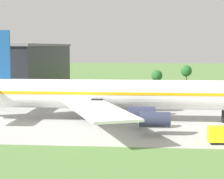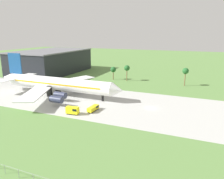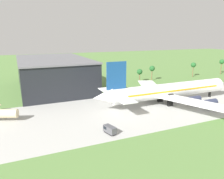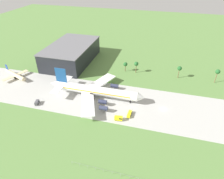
# 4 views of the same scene
# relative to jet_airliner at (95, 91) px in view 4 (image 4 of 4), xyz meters

# --- Properties ---
(ground_plane) EXTENTS (600.00, 600.00, 0.00)m
(ground_plane) POSITION_rel_jet_airliner_xyz_m (47.51, -0.88, -5.85)
(ground_plane) COLOR #5B8442
(taxiway_strip) EXTENTS (320.00, 44.00, 0.02)m
(taxiway_strip) POSITION_rel_jet_airliner_xyz_m (47.51, -0.88, -5.84)
(taxiway_strip) COLOR #B2B2AD
(taxiway_strip) RESTS_ON ground_plane
(jet_airliner) EXTENTS (69.97, 56.18, 19.79)m
(jet_airliner) POSITION_rel_jet_airliner_xyz_m (0.00, 0.00, 0.00)
(jet_airliner) COLOR white
(jet_airliner) RESTS_ON ground_plane
(regional_aircraft) EXTENTS (24.32, 22.23, 8.99)m
(regional_aircraft) POSITION_rel_jet_airliner_xyz_m (-73.30, 8.73, -2.89)
(regional_aircraft) COLOR beige
(regional_aircraft) RESTS_ON ground_plane
(baggage_tug) EXTENTS (5.08, 2.46, 2.98)m
(baggage_tug) POSITION_rel_jet_airliner_xyz_m (21.72, -19.29, -4.26)
(baggage_tug) COLOR black
(baggage_tug) RESTS_ON ground_plane
(fuel_truck) EXTENTS (2.28, 6.44, 1.92)m
(fuel_truck) POSITION_rel_jet_airliner_xyz_m (27.15, -12.83, -4.79)
(fuel_truck) COLOR black
(fuel_truck) RESTS_ON ground_plane
(catering_van) EXTENTS (3.08, 5.02, 2.39)m
(catering_van) POSITION_rel_jet_airliner_xyz_m (-35.90, -17.87, -4.56)
(catering_van) COLOR black
(catering_van) RESTS_ON ground_plane
(terminal_building) EXTENTS (36.72, 61.20, 17.04)m
(terminal_building) POSITION_rel_jet_airliner_xyz_m (-41.47, 50.54, 2.69)
(terminal_building) COLOR black
(terminal_building) RESTS_ON ground_plane
(palm_tree_row) EXTENTS (114.37, 3.60, 11.59)m
(palm_tree_row) POSITION_rel_jet_airliner_xyz_m (68.46, 44.72, 2.12)
(palm_tree_row) COLOR brown
(palm_tree_row) RESTS_ON ground_plane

